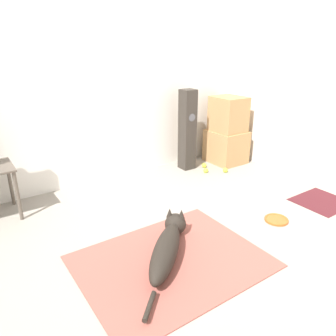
{
  "coord_description": "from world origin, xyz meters",
  "views": [
    {
      "loc": [
        -1.09,
        -1.65,
        1.69
      ],
      "look_at": [
        0.7,
        0.98,
        0.45
      ],
      "focal_mm": 35.0,
      "sensor_mm": 36.0,
      "label": 1
    }
  ],
  "objects_px": {
    "tennis_ball_near_speaker": "(206,170)",
    "tennis_ball_by_boxes": "(204,165)",
    "cardboard_box_lower": "(226,146)",
    "floor_speaker": "(187,130)",
    "dog": "(168,246)",
    "tennis_ball_loose_on_carpet": "(225,170)",
    "cardboard_box_upper": "(228,114)",
    "frisbee": "(276,220)"
  },
  "relations": [
    {
      "from": "tennis_ball_by_boxes",
      "to": "frisbee",
      "type": "bearing_deg",
      "value": -103.09
    },
    {
      "from": "dog",
      "to": "tennis_ball_loose_on_carpet",
      "type": "xyz_separation_m",
      "value": [
        1.72,
        1.13,
        -0.09
      ]
    },
    {
      "from": "cardboard_box_lower",
      "to": "floor_speaker",
      "type": "bearing_deg",
      "value": 169.8
    },
    {
      "from": "frisbee",
      "to": "cardboard_box_lower",
      "type": "distance_m",
      "value": 1.77
    },
    {
      "from": "cardboard_box_upper",
      "to": "tennis_ball_loose_on_carpet",
      "type": "relative_size",
      "value": 7.45
    },
    {
      "from": "dog",
      "to": "floor_speaker",
      "type": "relative_size",
      "value": 0.81
    },
    {
      "from": "tennis_ball_near_speaker",
      "to": "tennis_ball_by_boxes",
      "type": "bearing_deg",
      "value": 56.03
    },
    {
      "from": "frisbee",
      "to": "tennis_ball_near_speaker",
      "type": "height_order",
      "value": "tennis_ball_near_speaker"
    },
    {
      "from": "floor_speaker",
      "to": "tennis_ball_loose_on_carpet",
      "type": "distance_m",
      "value": 0.76
    },
    {
      "from": "cardboard_box_lower",
      "to": "floor_speaker",
      "type": "height_order",
      "value": "floor_speaker"
    },
    {
      "from": "cardboard_box_lower",
      "to": "floor_speaker",
      "type": "distance_m",
      "value": 0.72
    },
    {
      "from": "dog",
      "to": "frisbee",
      "type": "xyz_separation_m",
      "value": [
        1.25,
        -0.12,
        -0.11
      ]
    },
    {
      "from": "cardboard_box_lower",
      "to": "cardboard_box_upper",
      "type": "distance_m",
      "value": 0.48
    },
    {
      "from": "cardboard_box_lower",
      "to": "tennis_ball_near_speaker",
      "type": "relative_size",
      "value": 7.85
    },
    {
      "from": "cardboard_box_lower",
      "to": "tennis_ball_loose_on_carpet",
      "type": "relative_size",
      "value": 7.85
    },
    {
      "from": "frisbee",
      "to": "floor_speaker",
      "type": "height_order",
      "value": "floor_speaker"
    },
    {
      "from": "cardboard_box_upper",
      "to": "floor_speaker",
      "type": "height_order",
      "value": "floor_speaker"
    },
    {
      "from": "cardboard_box_upper",
      "to": "floor_speaker",
      "type": "relative_size",
      "value": 0.45
    },
    {
      "from": "frisbee",
      "to": "tennis_ball_by_boxes",
      "type": "bearing_deg",
      "value": 76.91
    },
    {
      "from": "floor_speaker",
      "to": "tennis_ball_by_boxes",
      "type": "relative_size",
      "value": 16.66
    },
    {
      "from": "floor_speaker",
      "to": "tennis_ball_by_boxes",
      "type": "distance_m",
      "value": 0.57
    },
    {
      "from": "dog",
      "to": "tennis_ball_near_speaker",
      "type": "xyz_separation_m",
      "value": [
        1.5,
        1.27,
        -0.09
      ]
    },
    {
      "from": "cardboard_box_lower",
      "to": "tennis_ball_loose_on_carpet",
      "type": "distance_m",
      "value": 0.49
    },
    {
      "from": "cardboard_box_lower",
      "to": "tennis_ball_near_speaker",
      "type": "height_order",
      "value": "cardboard_box_lower"
    },
    {
      "from": "dog",
      "to": "floor_speaker",
      "type": "bearing_deg",
      "value": 48.36
    },
    {
      "from": "floor_speaker",
      "to": "cardboard_box_lower",
      "type": "bearing_deg",
      "value": -10.2
    },
    {
      "from": "cardboard_box_lower",
      "to": "tennis_ball_near_speaker",
      "type": "xyz_separation_m",
      "value": [
        -0.54,
        -0.18,
        -0.2
      ]
    },
    {
      "from": "dog",
      "to": "frisbee",
      "type": "height_order",
      "value": "dog"
    },
    {
      "from": "dog",
      "to": "frisbee",
      "type": "distance_m",
      "value": 1.26
    },
    {
      "from": "cardboard_box_lower",
      "to": "tennis_ball_by_boxes",
      "type": "distance_m",
      "value": 0.47
    },
    {
      "from": "tennis_ball_loose_on_carpet",
      "to": "frisbee",
      "type": "bearing_deg",
      "value": -111.09
    },
    {
      "from": "cardboard_box_lower",
      "to": "frisbee",
      "type": "bearing_deg",
      "value": -116.59
    },
    {
      "from": "cardboard_box_lower",
      "to": "tennis_ball_near_speaker",
      "type": "distance_m",
      "value": 0.6
    },
    {
      "from": "frisbee",
      "to": "cardboard_box_upper",
      "type": "height_order",
      "value": "cardboard_box_upper"
    },
    {
      "from": "cardboard_box_lower",
      "to": "floor_speaker",
      "type": "relative_size",
      "value": 0.47
    },
    {
      "from": "tennis_ball_by_boxes",
      "to": "tennis_ball_loose_on_carpet",
      "type": "xyz_separation_m",
      "value": [
        0.12,
        -0.31,
        0.0
      ]
    },
    {
      "from": "cardboard_box_upper",
      "to": "floor_speaker",
      "type": "distance_m",
      "value": 0.66
    },
    {
      "from": "frisbee",
      "to": "tennis_ball_by_boxes",
      "type": "xyz_separation_m",
      "value": [
        0.36,
        1.55,
        0.02
      ]
    },
    {
      "from": "frisbee",
      "to": "cardboard_box_lower",
      "type": "relative_size",
      "value": 0.45
    },
    {
      "from": "dog",
      "to": "cardboard_box_lower",
      "type": "xyz_separation_m",
      "value": [
        2.03,
        1.45,
        0.12
      ]
    },
    {
      "from": "cardboard_box_upper",
      "to": "tennis_ball_by_boxes",
      "type": "relative_size",
      "value": 7.45
    },
    {
      "from": "dog",
      "to": "tennis_ball_loose_on_carpet",
      "type": "height_order",
      "value": "dog"
    }
  ]
}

